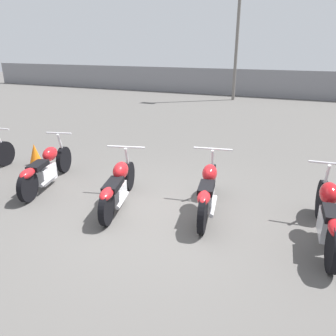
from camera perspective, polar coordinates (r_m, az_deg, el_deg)
name	(u,v)px	position (r m, az deg, el deg)	size (l,w,h in m)	color
ground_plane	(153,216)	(5.68, -2.55, -8.28)	(60.00, 60.00, 0.00)	#514F4C
fence_back	(267,84)	(19.65, 16.90, 13.87)	(40.00, 0.04, 1.50)	gray
light_pole_left	(240,1)	(18.31, 12.36, 26.47)	(0.70, 0.35, 8.16)	slate
motorcycle_slot_1	(46,168)	(7.12, -20.50, -0.04)	(0.79, 2.09, 0.96)	black
motorcycle_slot_2	(118,186)	(5.90, -8.71, -3.07)	(0.83, 1.94, 0.94)	black
motorcycle_slot_3	(208,191)	(5.63, 6.95, -3.96)	(0.70, 1.97, 0.99)	black
motorcycle_slot_4	(328,215)	(5.32, 26.15, -7.41)	(0.61, 2.13, 1.02)	black
traffic_cone_near	(35,154)	(8.58, -22.14, 2.21)	(0.32, 0.32, 0.52)	orange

